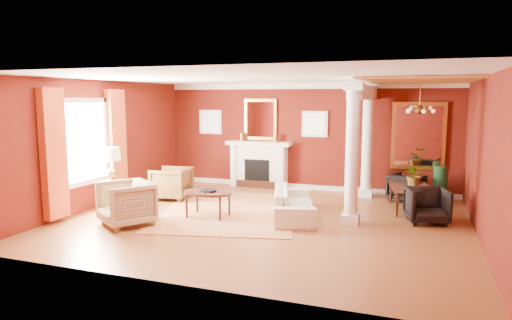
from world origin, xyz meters
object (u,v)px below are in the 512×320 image
at_px(coffee_table, 208,194).
at_px(side_table, 112,169).
at_px(armchair_leopard, 171,182).
at_px(armchair_stripe, 126,201).
at_px(dining_table, 411,192).
at_px(sofa, 294,198).

xyz_separation_m(coffee_table, side_table, (-2.23, -0.23, 0.44)).
height_order(armchair_leopard, armchair_stripe, armchair_stripe).
xyz_separation_m(armchair_leopard, dining_table, (5.64, 0.82, -0.01)).
height_order(sofa, side_table, side_table).
bearing_deg(coffee_table, side_table, -174.03).
height_order(armchair_leopard, dining_table, armchair_leopard).
relative_size(armchair_stripe, side_table, 0.67).
relative_size(armchair_leopard, coffee_table, 0.80).
bearing_deg(armchair_stripe, dining_table, 65.76).
bearing_deg(dining_table, side_table, 101.29).
height_order(armchair_stripe, side_table, side_table).
height_order(side_table, dining_table, side_table).
bearing_deg(dining_table, armchair_leopard, 89.35).
bearing_deg(dining_table, sofa, 113.45).
distance_m(sofa, dining_table, 2.74).
height_order(sofa, armchair_stripe, armchair_stripe).
height_order(armchair_leopard, side_table, side_table).
xyz_separation_m(armchair_leopard, coffee_table, (1.61, -1.25, 0.06)).
bearing_deg(sofa, armchair_leopard, 62.50).
distance_m(side_table, dining_table, 6.69).
relative_size(armchair_leopard, side_table, 0.62).
bearing_deg(sofa, side_table, 85.48).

